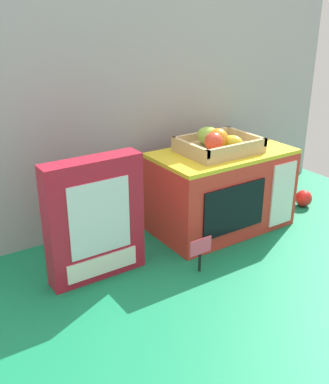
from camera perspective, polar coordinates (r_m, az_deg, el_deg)
The scene contains 7 objects.
ground_plane at distance 1.39m, azimuth 2.71°, elevation -6.82°, with size 1.70×1.70×0.00m, color #147A4C.
display_back_panel at distance 1.47m, azimuth -3.27°, elevation 10.27°, with size 1.61×0.03×0.74m, color #A0A3A8.
toy_microwave at distance 1.47m, azimuth 7.07°, elevation 0.26°, with size 0.44×0.25×0.26m.
food_groups_crate at distance 1.40m, azimuth 6.61°, elevation 6.02°, with size 0.23×0.18×0.08m.
cookie_set_box at distance 1.19m, azimuth -8.67°, elevation -3.45°, with size 0.26×0.07×0.33m.
price_sign at distance 1.24m, azimuth 4.50°, elevation -7.21°, with size 0.07×0.01×0.10m.
loose_toy_apple at distance 1.72m, azimuth 16.96°, elevation -0.74°, with size 0.06×0.06×0.06m, color red.
Camera 1 is at (-0.73, -0.98, 0.68)m, focal length 42.76 mm.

